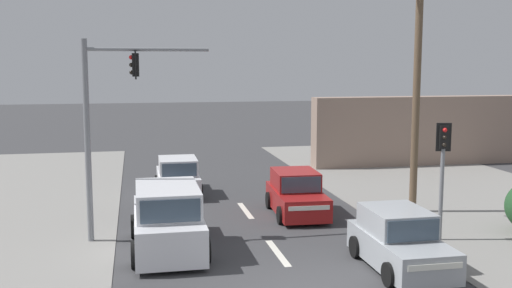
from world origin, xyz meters
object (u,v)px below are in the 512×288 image
Objects in this scene: hatchback_kerbside_parked at (399,242)px; suv_oncoming_near at (167,220)px; traffic_signal_mast at (106,114)px; hatchback_receding_far at (296,195)px; utility_pole_midground_right at (415,51)px; hatchback_oncoming_mid at (178,177)px; pedestal_signal_right_kerb at (443,161)px.

suv_oncoming_near is (-5.81, 2.71, 0.18)m from hatchback_kerbside_parked.
hatchback_receding_far is (6.35, 1.93, -3.13)m from traffic_signal_mast.
suv_oncoming_near reaches higher than hatchback_receding_far.
hatchback_oncoming_mid is at bearing 149.50° from utility_pole_midground_right.
utility_pole_midground_right is 10.34m from suv_oncoming_near.
suv_oncoming_near is (-4.68, -3.26, 0.18)m from hatchback_receding_far.
pedestal_signal_right_kerb is (-0.66, -3.39, -3.29)m from utility_pole_midground_right.
traffic_signal_mast is 1.32× the size of suv_oncoming_near.
utility_pole_midground_right reaches higher than pedestal_signal_right_kerb.
pedestal_signal_right_kerb is at bearing 41.96° from hatchback_kerbside_parked.
pedestal_signal_right_kerb is 3.49m from hatchback_kerbside_parked.
pedestal_signal_right_kerb is at bearing -49.26° from hatchback_receding_far.
hatchback_kerbside_parked is 0.98× the size of hatchback_receding_far.
pedestal_signal_right_kerb is at bearing -47.99° from hatchback_oncoming_mid.
hatchback_oncoming_mid is 0.80× the size of suv_oncoming_near.
hatchback_receding_far is 1.02× the size of hatchback_oncoming_mid.
pedestal_signal_right_kerb reaches higher than hatchback_oncoming_mid.
suv_oncoming_near is at bearing -145.20° from hatchback_receding_far.
suv_oncoming_near reaches higher than hatchback_kerbside_parked.
pedestal_signal_right_kerb is at bearing -11.64° from traffic_signal_mast.
pedestal_signal_right_kerb is 0.97× the size of hatchback_oncoming_mid.
traffic_signal_mast is 1.64× the size of hatchback_oncoming_mid.
pedestal_signal_right_kerb is (9.74, -2.01, -1.42)m from traffic_signal_mast.
hatchback_receding_far is (-1.13, 5.97, 0.00)m from hatchback_kerbside_parked.
suv_oncoming_near is at bearing -96.34° from hatchback_oncoming_mid.
hatchback_oncoming_mid is at bearing 132.01° from pedestal_signal_right_kerb.
traffic_signal_mast is at bearing -163.12° from hatchback_receding_far.
hatchback_kerbside_parked is at bearing -138.04° from pedestal_signal_right_kerb.
pedestal_signal_right_kerb is 0.98× the size of hatchback_kerbside_parked.
hatchback_kerbside_parked is 6.42m from suv_oncoming_near.
utility_pole_midground_right reaches higher than hatchback_kerbside_parked.
traffic_signal_mast reaches higher than hatchback_kerbside_parked.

